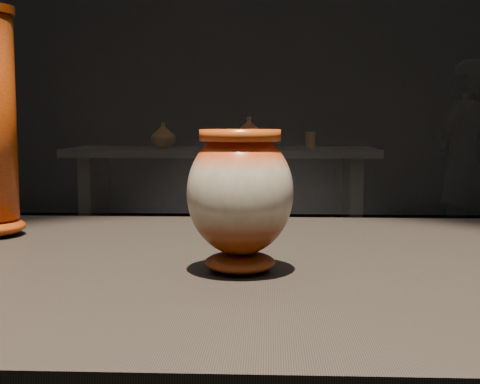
# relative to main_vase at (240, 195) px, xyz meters

# --- Properties ---
(main_vase) EXTENTS (0.16, 0.16, 0.18)m
(main_vase) POSITION_rel_main_vase_xyz_m (0.00, 0.00, 0.00)
(main_vase) COLOR #652409
(main_vase) RESTS_ON display_plinth
(back_shelf) EXTENTS (2.00, 0.60, 0.90)m
(back_shelf) POSITION_rel_main_vase_xyz_m (-0.28, 3.55, -0.36)
(back_shelf) COLOR black
(back_shelf) RESTS_ON ground
(back_vase_left) EXTENTS (0.21, 0.21, 0.17)m
(back_vase_left) POSITION_rel_main_vase_xyz_m (-0.66, 3.53, -0.01)
(back_vase_left) COLOR brown
(back_vase_left) RESTS_ON back_shelf
(back_vase_mid) EXTENTS (0.27, 0.27, 0.20)m
(back_vase_mid) POSITION_rel_main_vase_xyz_m (-0.10, 3.55, 0.01)
(back_vase_mid) COLOR #652409
(back_vase_mid) RESTS_ON back_shelf
(back_vase_right) EXTENTS (0.06, 0.06, 0.11)m
(back_vase_right) POSITION_rel_main_vase_xyz_m (0.29, 3.51, -0.04)
(back_vase_right) COLOR brown
(back_vase_right) RESTS_ON back_shelf
(visitor) EXTENTS (0.66, 0.65, 1.54)m
(visitor) POSITION_rel_main_vase_xyz_m (1.51, 4.35, -0.23)
(visitor) COLOR black
(visitor) RESTS_ON ground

